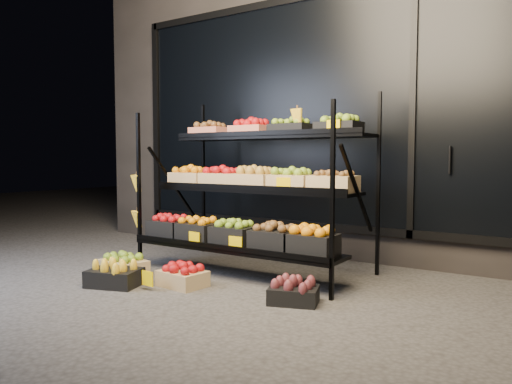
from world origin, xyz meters
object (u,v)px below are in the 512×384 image
Objects in this scene: floor_crate_midleft at (114,275)px; floor_crate_left at (123,265)px; display_rack at (250,188)px; floor_crate_midright at (182,275)px.

floor_crate_left is at bearing 109.00° from floor_crate_midleft.
floor_crate_midleft is at bearing -41.38° from floor_crate_left.
floor_crate_left is 0.37m from floor_crate_midleft.
display_rack is 1.41m from floor_crate_midleft.
display_rack is 5.39× the size of floor_crate_midright.
floor_crate_midleft is 0.57m from floor_crate_midright.
display_rack reaches higher than floor_crate_midleft.
floor_crate_midleft is 1.21× the size of floor_crate_midright.
display_rack reaches higher than floor_crate_left.
display_rack is at bearing 51.87° from floor_crate_left.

